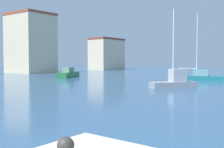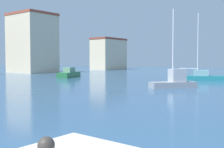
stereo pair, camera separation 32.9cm
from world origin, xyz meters
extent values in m
plane|color=#2D5175|center=(15.00, 20.00, 0.00)|extent=(160.00, 160.00, 0.00)
sphere|color=#38332D|center=(1.03, -2.62, 1.28)|extent=(0.25, 0.25, 0.25)
cube|color=#1E707A|center=(33.16, 7.56, 0.29)|extent=(4.26, 6.58, 0.58)
cube|color=#6B9CA2|center=(33.32, 7.17, 0.94)|extent=(2.32, 2.35, 0.71)
cylinder|color=silver|center=(33.16, 7.56, 4.53)|extent=(0.12, 0.12, 7.90)
cylinder|color=silver|center=(32.75, 8.60, 1.48)|extent=(0.88, 2.06, 0.08)
cube|color=gray|center=(22.02, 5.58, 0.28)|extent=(4.22, 3.71, 0.55)
cube|color=#ADB0B5|center=(22.37, 5.31, 1.15)|extent=(1.77, 1.74, 1.19)
cylinder|color=silver|center=(22.02, 5.58, 3.87)|extent=(0.12, 0.12, 6.64)
cube|color=#28703D|center=(27.30, 25.00, 0.38)|extent=(5.67, 3.79, 0.77)
cube|color=gray|center=(27.33, 25.02, 1.13)|extent=(2.41, 1.88, 0.73)
cube|color=beige|center=(33.66, 42.71, 5.81)|extent=(7.11, 8.49, 11.62)
cube|color=#9E4733|center=(33.66, 42.71, 11.87)|extent=(7.26, 8.66, 0.50)
cube|color=beige|center=(57.88, 42.05, 4.02)|extent=(9.47, 5.42, 8.04)
cube|color=brown|center=(57.88, 42.05, 8.29)|extent=(9.66, 5.53, 0.50)
camera|label=1|loc=(-1.72, -5.59, 2.51)|focal=44.79mm
camera|label=2|loc=(-1.52, -5.85, 2.51)|focal=44.79mm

